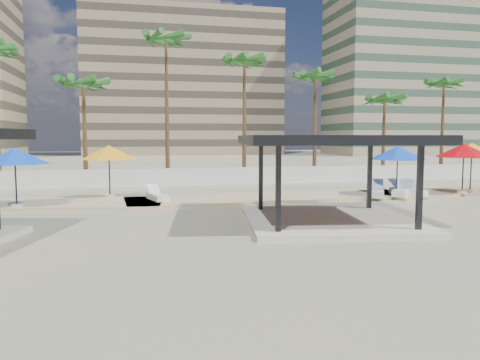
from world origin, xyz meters
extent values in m
plane|color=tan|center=(0.00, 0.00, 0.00)|extent=(200.00, 200.00, 0.00)
cube|color=#C6B284|center=(-12.00, 7.50, 0.06)|extent=(16.40, 6.19, 0.24)
cube|color=#C6B284|center=(2.00, 7.00, 0.06)|extent=(16.24, 5.11, 0.24)
cube|color=#C6B284|center=(16.00, 8.50, 0.06)|extent=(16.49, 7.75, 0.24)
cube|color=silver|center=(0.00, 16.00, 0.60)|extent=(56.00, 0.30, 1.20)
cube|color=#847259|center=(4.00, 78.00, 14.00)|extent=(38.00, 16.00, 28.00)
cube|color=#595147|center=(4.00, 78.00, 29.20)|extent=(13.30, 9.60, 2.40)
cube|color=gray|center=(48.00, 66.00, 17.00)|extent=(32.00, 15.00, 34.00)
cube|color=beige|center=(2.18, -0.38, 0.10)|extent=(7.48, 7.48, 0.20)
cube|color=black|center=(-0.65, -2.49, 1.70)|extent=(0.20, 0.20, 3.00)
cube|color=black|center=(0.06, 2.46, 1.70)|extent=(0.20, 0.20, 3.00)
cube|color=black|center=(4.30, -3.21, 1.70)|extent=(0.20, 0.20, 3.00)
cube|color=black|center=(5.01, 1.74, 1.70)|extent=(0.20, 0.20, 3.00)
cube|color=brown|center=(2.18, -0.38, 3.34)|extent=(7.71, 7.71, 0.28)
cube|color=black|center=(1.69, -3.74, 3.34)|extent=(6.85, 1.11, 0.34)
cube|color=black|center=(2.67, 2.99, 3.34)|extent=(6.85, 1.11, 0.34)
cube|color=black|center=(-1.18, 0.11, 3.34)|extent=(1.11, 6.85, 0.34)
cube|color=black|center=(5.55, -0.86, 3.34)|extent=(1.11, 6.85, 0.34)
cylinder|color=beige|center=(-6.83, 8.78, 0.25)|extent=(0.55, 0.55, 0.13)
cylinder|color=#262628|center=(-6.83, 8.78, 1.49)|extent=(0.08, 0.08, 2.62)
cone|color=#FFA91B|center=(-6.83, 8.78, 2.62)|extent=(4.14, 4.14, 0.76)
cylinder|color=beige|center=(13.08, 5.80, 0.25)|extent=(0.56, 0.56, 0.13)
cylinder|color=#262628|center=(13.08, 5.80, 1.53)|extent=(0.08, 0.08, 2.69)
cone|color=#C4050D|center=(13.08, 5.80, 2.68)|extent=(3.89, 3.89, 0.79)
cylinder|color=beige|center=(8.95, 5.96, 0.24)|extent=(0.53, 0.53, 0.13)
cylinder|color=#262628|center=(8.95, 5.96, 1.46)|extent=(0.07, 0.07, 2.56)
cone|color=blue|center=(8.95, 5.96, 2.56)|extent=(3.44, 3.44, 0.75)
cylinder|color=beige|center=(14.02, 6.32, 0.25)|extent=(0.57, 0.57, 0.14)
cylinder|color=#262628|center=(14.02, 6.32, 1.54)|extent=(0.08, 0.08, 2.71)
cone|color=#FFA91B|center=(14.02, 6.32, 2.70)|extent=(3.56, 3.56, 0.79)
cylinder|color=beige|center=(-10.90, 5.80, 0.24)|extent=(0.54, 0.54, 0.13)
cylinder|color=#262628|center=(-10.90, 5.80, 1.47)|extent=(0.08, 0.08, 2.57)
cone|color=blue|center=(-10.90, 5.80, 2.57)|extent=(3.23, 3.23, 0.75)
cube|color=white|center=(-4.33, 6.81, 0.31)|extent=(1.14, 1.99, 0.26)
cube|color=white|center=(-4.33, 6.81, 0.47)|extent=(1.14, 1.99, 0.06)
cube|color=white|center=(-4.53, 7.52, 0.70)|extent=(0.77, 0.79, 0.48)
cube|color=white|center=(7.64, 5.80, 0.33)|extent=(1.71, 2.26, 0.30)
cube|color=white|center=(7.64, 5.80, 0.52)|extent=(1.71, 2.26, 0.06)
cube|color=white|center=(8.05, 6.54, 0.78)|extent=(0.99, 1.00, 0.55)
cube|color=white|center=(9.57, 5.80, 0.33)|extent=(1.33, 2.27, 0.30)
cube|color=white|center=(9.57, 5.80, 0.51)|extent=(1.33, 2.27, 0.06)
cube|color=white|center=(9.33, 6.60, 0.77)|extent=(0.89, 0.91, 0.54)
cube|color=white|center=(9.26, 5.80, 0.33)|extent=(2.03, 2.03, 0.30)
cube|color=white|center=(9.26, 5.80, 0.51)|extent=(2.03, 2.03, 0.06)
cube|color=white|center=(9.85, 6.39, 0.76)|extent=(1.01, 1.01, 0.54)
cone|color=brown|center=(-9.00, 18.10, 3.73)|extent=(0.36, 0.36, 7.46)
ellipsoid|color=#246021|center=(-9.00, 18.10, 7.21)|extent=(3.00, 3.00, 1.80)
cone|color=brown|center=(-3.00, 18.90, 5.50)|extent=(0.36, 0.36, 11.00)
ellipsoid|color=#246021|center=(-3.00, 18.90, 10.75)|extent=(3.00, 3.00, 1.80)
cone|color=brown|center=(3.00, 18.40, 4.77)|extent=(0.36, 0.36, 9.53)
ellipsoid|color=#246021|center=(3.00, 18.40, 9.28)|extent=(3.00, 3.00, 1.80)
cone|color=brown|center=(9.00, 18.60, 4.24)|extent=(0.36, 0.36, 8.49)
ellipsoid|color=#246021|center=(9.00, 18.60, 8.24)|extent=(3.00, 3.00, 1.80)
cone|color=brown|center=(15.00, 18.20, 3.36)|extent=(0.36, 0.36, 6.72)
ellipsoid|color=#246021|center=(15.00, 18.20, 6.47)|extent=(3.00, 3.00, 1.80)
cone|color=brown|center=(21.00, 18.80, 4.15)|extent=(0.36, 0.36, 8.29)
ellipsoid|color=#246021|center=(21.00, 18.80, 8.04)|extent=(3.00, 3.00, 1.80)
camera|label=1|loc=(-5.37, -17.71, 3.45)|focal=35.00mm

